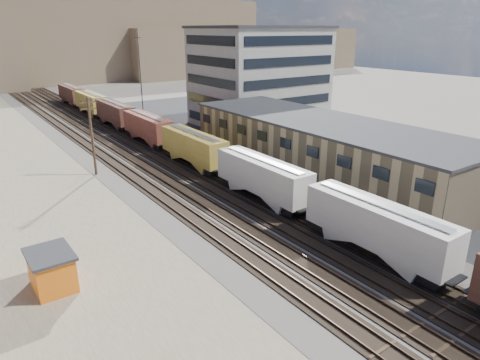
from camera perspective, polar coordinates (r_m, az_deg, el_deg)
ground at (r=31.92m, az=24.10°, el=-16.66°), size 300.00×300.00×0.00m
ballast_bed at (r=68.51m, az=-13.86°, el=3.81°), size 18.00×200.00×0.06m
dirt_yard at (r=54.91m, az=-29.40°, el=-2.15°), size 24.00×180.00×0.03m
asphalt_lot at (r=67.74m, az=8.72°, el=3.97°), size 26.00×120.00×0.04m
rail_tracks at (r=68.30m, az=-14.29°, el=3.80°), size 11.40×200.00×0.24m
freight_train at (r=65.36m, az=-9.50°, el=5.87°), size 3.00×119.74×4.46m
warehouse at (r=55.19m, az=10.78°, el=4.18°), size 12.40×40.40×7.25m
office_tower at (r=84.77m, az=2.50°, el=13.65°), size 22.60×18.60×18.45m
utility_pole_north at (r=57.27m, az=-19.15°, el=5.70°), size 2.20×0.32×10.00m
radio_mast at (r=78.14m, az=-13.07°, el=12.58°), size 1.20×0.16×18.00m
hills_north at (r=181.29m, az=-28.94°, el=16.04°), size 265.00×80.00×32.00m
maintenance_shed at (r=34.43m, az=-23.80°, el=-10.92°), size 3.08×3.95×2.87m
parked_car_blue at (r=76.30m, az=1.55°, el=6.60°), size 6.53×6.25×1.72m
parked_car_far at (r=89.50m, az=5.69°, el=8.41°), size 2.89×4.95×1.58m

